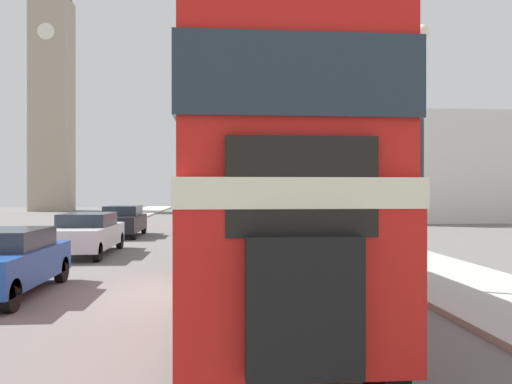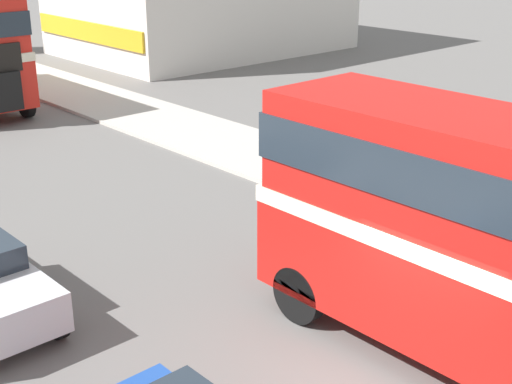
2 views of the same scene
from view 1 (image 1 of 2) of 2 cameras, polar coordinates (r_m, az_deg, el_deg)
The scene contains 11 objects.
ground_plane at distance 11.49m, azimuth -9.07°, elevation -11.31°, with size 120.00×120.00×0.00m, color slate.
sidewalk_right at distance 12.88m, azimuth 22.97°, elevation -9.81°, with size 3.50×120.00×0.12m.
double_decker_bus at distance 9.69m, azimuth 0.01°, elevation 1.29°, with size 2.37×10.60×4.15m.
bus_distant at distance 34.77m, azimuth -2.17°, elevation 0.64°, with size 2.53×9.57×4.36m.
car_parked_near at distance 12.28m, azimuth -27.08°, elevation -7.05°, with size 1.83×4.01×1.43m.
car_parked_mid at distance 18.88m, azimuth -18.77°, elevation -4.47°, with size 1.83×4.65×1.47m.
car_parked_far at distance 25.79m, azimuth -15.00°, elevation -3.19°, with size 1.82×4.28×1.53m.
pedestrian_walking at distance 21.27m, azimuth 12.57°, elevation -3.23°, with size 0.33×0.33×1.62m.
street_lamp at distance 11.80m, azimuth 18.36°, elevation 8.29°, with size 0.36×0.36×5.86m.
church_tower at distance 63.76m, azimuth -22.27°, elevation 15.77°, with size 4.30×4.30×38.09m.
shop_building_block at distance 41.82m, azimuth 19.08°, elevation 2.43°, with size 14.67×10.37×7.93m.
Camera 1 is at (0.86, -11.23, 2.28)m, focal length 35.00 mm.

